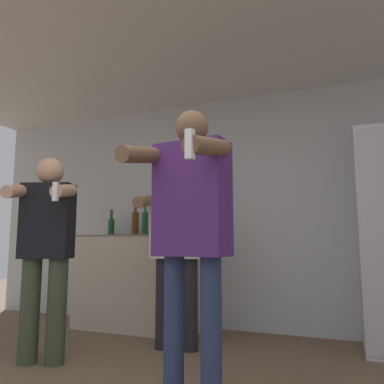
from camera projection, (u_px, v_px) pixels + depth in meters
wall_back at (254, 210)px, 4.06m from camera, size 7.00×0.06×2.55m
ceiling_slab at (211, 29)px, 2.91m from camera, size 7.00×3.33×0.05m
counter at (141, 281)px, 4.10m from camera, size 1.42×0.64×1.01m
bottle_dark_rum at (162, 225)px, 4.15m from camera, size 0.08×0.08×0.26m
bottle_brown_liquor at (111, 225)px, 4.39m from camera, size 0.07×0.07×0.31m
bottle_green_wine at (174, 227)px, 4.09m from camera, size 0.07×0.07×0.25m
bottle_amber_bourbon at (145, 223)px, 4.23m from camera, size 0.07×0.07×0.34m
bottle_red_label at (135, 223)px, 4.28m from camera, size 0.08×0.08×0.34m
person_woman_foreground at (191, 222)px, 2.08m from camera, size 0.53×0.55×1.68m
person_man_side at (46, 245)px, 2.98m from camera, size 0.55×0.53×1.62m
person_spectator_back at (176, 239)px, 3.36m from camera, size 0.58×0.58×1.60m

